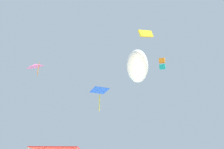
# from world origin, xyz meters

# --- Properties ---
(kite_diamond_blue) EXTENTS (3.67, 3.66, 4.02)m
(kite_diamond_blue) POSITION_xyz_m (-0.31, 27.60, 14.39)
(kite_diamond_blue) COLOR blue
(kite_box_orange) EXTENTS (1.37, 1.47, 2.30)m
(kite_box_orange) POSITION_xyz_m (10.83, 24.83, 18.92)
(kite_box_orange) COLOR orange
(kite_delta_pink) EXTENTS (3.87, 3.87, 2.63)m
(kite_delta_pink) POSITION_xyz_m (-11.05, 22.72, 17.30)
(kite_delta_pink) COLOR pink
(kite_parafoil_yellow) EXTENTS (2.77, 2.52, 2.15)m
(kite_parafoil_yellow) POSITION_xyz_m (6.35, 16.07, 20.10)
(kite_parafoil_yellow) COLOR yellow
(kite_inflatable_white) EXTENTS (4.22, 8.43, 3.36)m
(kite_inflatable_white) POSITION_xyz_m (3.78, 9.02, 11.99)
(kite_inflatable_white) COLOR white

